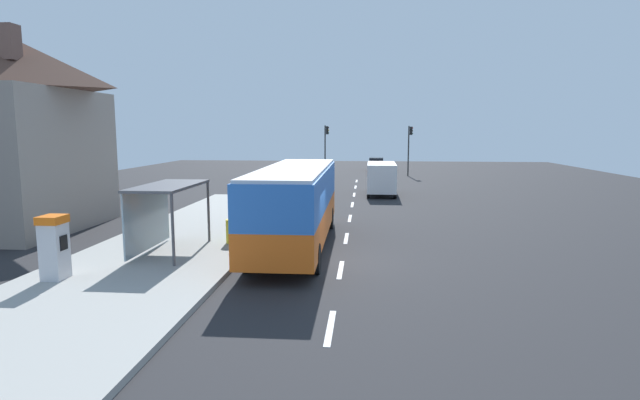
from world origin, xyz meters
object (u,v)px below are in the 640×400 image
at_px(traffic_light_near_side, 410,143).
at_px(bus_shelter, 161,200).
at_px(recycling_bin_green, 237,228).
at_px(white_van, 381,176).
at_px(bus, 295,201).
at_px(ticket_machine, 54,247).
at_px(traffic_light_far_side, 326,142).
at_px(sedan_near, 376,164).
at_px(recycling_bin_yellow, 233,231).

distance_m(traffic_light_near_side, bus_shelter, 36.49).
bearing_deg(recycling_bin_green, white_van, 68.86).
relative_size(bus, white_van, 2.11).
distance_m(ticket_machine, recycling_bin_green, 7.23).
relative_size(white_van, traffic_light_far_side, 1.01).
bearing_deg(recycling_bin_green, ticket_machine, -124.13).
bearing_deg(recycling_bin_green, bus_shelter, -133.76).
distance_m(white_van, bus_shelter, 20.75).
bearing_deg(traffic_light_far_side, ticket_machine, -97.53).
height_order(sedan_near, bus_shelter, bus_shelter).
distance_m(sedan_near, traffic_light_near_side, 7.96).
height_order(recycling_bin_yellow, traffic_light_near_side, traffic_light_near_side).
distance_m(bus, traffic_light_near_side, 33.37).
distance_m(sedan_near, ticket_machine, 46.15).
bearing_deg(traffic_light_far_side, traffic_light_near_side, -5.31).
bearing_deg(traffic_light_far_side, sedan_near, 48.06).
distance_m(white_van, ticket_machine, 24.83).
relative_size(ticket_machine, traffic_light_far_side, 0.38).
xyz_separation_m(sedan_near, bus_shelter, (-8.71, -41.27, 1.31)).
xyz_separation_m(sedan_near, recycling_bin_green, (-6.50, -38.96, -0.14)).
bearing_deg(sedan_near, white_van, -90.25).
bearing_deg(ticket_machine, recycling_bin_green, 55.87).
bearing_deg(white_van, traffic_light_far_side, 107.92).
bearing_deg(sedan_near, traffic_light_near_side, -64.83).
relative_size(traffic_light_near_side, traffic_light_far_side, 0.99).
bearing_deg(recycling_bin_green, sedan_near, 80.53).
bearing_deg(white_van, bus_shelter, -114.54).
bearing_deg(bus_shelter, white_van, 65.46).
height_order(bus, bus_shelter, bus).
xyz_separation_m(white_van, traffic_light_near_side, (3.30, 15.60, 2.05)).
distance_m(ticket_machine, traffic_light_far_side, 39.32).
height_order(traffic_light_near_side, traffic_light_far_side, traffic_light_far_side).
relative_size(ticket_machine, recycling_bin_yellow, 2.04).
bearing_deg(bus_shelter, sedan_near, 78.08).
xyz_separation_m(recycling_bin_green, traffic_light_near_side, (9.70, 32.15, 2.73)).
xyz_separation_m(sedan_near, traffic_light_far_side, (-5.40, -6.01, 2.63)).
bearing_deg(traffic_light_near_side, sedan_near, 115.17).
distance_m(traffic_light_far_side, bus_shelter, 35.44).
height_order(ticket_machine, traffic_light_near_side, traffic_light_near_side).
bearing_deg(white_van, recycling_bin_yellow, -110.35).
bearing_deg(traffic_light_far_side, bus, -87.61).
relative_size(bus, sedan_near, 2.48).
height_order(ticket_machine, recycling_bin_green, ticket_machine).
bearing_deg(traffic_light_far_side, recycling_bin_green, -91.91).
height_order(recycling_bin_green, traffic_light_near_side, traffic_light_near_side).
bearing_deg(bus, sedan_near, 84.18).
relative_size(recycling_bin_green, traffic_light_far_side, 0.18).
xyz_separation_m(bus, white_van, (3.91, 16.94, -0.50)).
bearing_deg(traffic_light_far_side, bus_shelter, -95.36).
distance_m(sedan_near, recycling_bin_green, 39.50).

